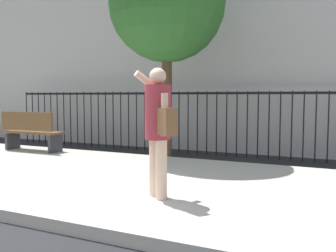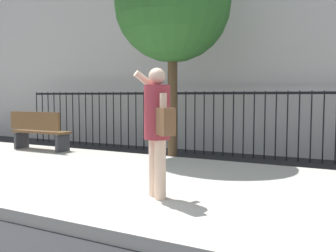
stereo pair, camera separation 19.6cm
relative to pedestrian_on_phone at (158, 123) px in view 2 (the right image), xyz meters
The scene contains 6 objects.
ground_plane 2.07m from the pedestrian_on_phone, 132.47° to the right, with size 60.00×60.00×0.00m, color black.
sidewalk 1.83m from the pedestrian_on_phone, 141.58° to the left, with size 28.00×4.40×0.15m, color #B2ADA3.
iron_fence 4.77m from the pedestrian_on_phone, 104.16° to the left, with size 12.03×0.04×1.60m.
pedestrian_on_phone is the anchor object (origin of this frame).
street_bench 5.37m from the pedestrian_on_phone, 152.89° to the left, with size 1.60×0.45×0.95m.
street_tree_near 4.24m from the pedestrian_on_phone, 114.44° to the left, with size 2.53×2.53×4.75m.
Camera 2 is at (3.59, -2.98, 1.48)m, focal length 40.72 mm.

